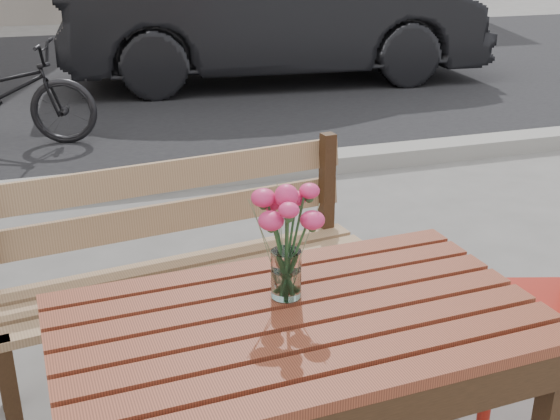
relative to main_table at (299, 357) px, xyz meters
The scene contains 5 objects.
street 5.20m from the main_table, 89.76° to the left, with size 30.00×8.12×0.12m.
main_table is the anchor object (origin of this frame).
main_bench 0.94m from the main_table, 98.38° to the left, with size 1.49×0.62×0.90m.
main_vase 0.33m from the main_table, 91.92° to the left, with size 0.17×0.17×0.31m.
parked_car 6.67m from the main_table, 72.84° to the left, with size 1.64×4.72×1.55m, color black.
Camera 1 is at (-0.54, -1.53, 1.63)m, focal length 45.00 mm.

